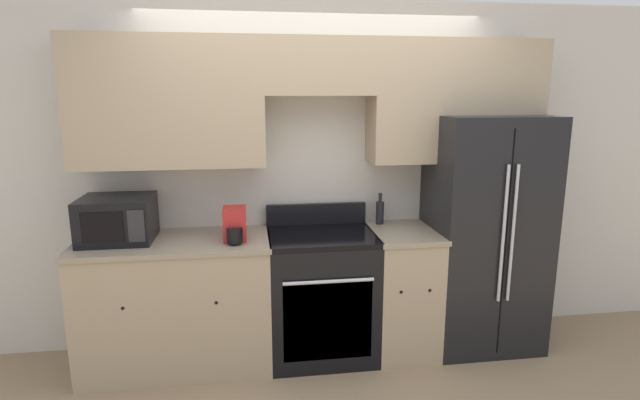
{
  "coord_description": "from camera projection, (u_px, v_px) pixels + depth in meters",
  "views": [
    {
      "loc": [
        -0.5,
        -3.12,
        1.94
      ],
      "look_at": [
        -0.0,
        0.31,
        1.19
      ],
      "focal_mm": 28.0,
      "sensor_mm": 36.0,
      "label": 1
    }
  ],
  "objects": [
    {
      "name": "bottle",
      "position": [
        380.0,
        212.0,
        3.85
      ],
      "size": [
        0.06,
        0.06,
        0.24
      ],
      "color": "black",
      "rests_on": "lower_cabinets_right"
    },
    {
      "name": "oven_range",
      "position": [
        321.0,
        294.0,
        3.7
      ],
      "size": [
        0.77,
        0.65,
        1.1
      ],
      "color": "black",
      "rests_on": "ground_plane"
    },
    {
      "name": "refrigerator",
      "position": [
        480.0,
        231.0,
        3.86
      ],
      "size": [
        0.83,
        0.81,
        1.78
      ],
      "color": "black",
      "rests_on": "ground_plane"
    },
    {
      "name": "coffee_maker",
      "position": [
        235.0,
        225.0,
        3.42
      ],
      "size": [
        0.15,
        0.27,
        0.22
      ],
      "color": "#B22323",
      "rests_on": "lower_cabinets_left"
    },
    {
      "name": "ground_plane",
      "position": [
        326.0,
        375.0,
        3.5
      ],
      "size": [
        12.0,
        12.0,
        0.0
      ],
      "primitive_type": "plane",
      "color": "#937A5B"
    },
    {
      "name": "wall_back",
      "position": [
        315.0,
        146.0,
        3.73
      ],
      "size": [
        8.0,
        0.39,
        2.6
      ],
      "color": "beige",
      "rests_on": "ground_plane"
    },
    {
      "name": "lower_cabinets_left",
      "position": [
        177.0,
        303.0,
        3.55
      ],
      "size": [
        1.33,
        0.64,
        0.94
      ],
      "color": "tan",
      "rests_on": "ground_plane"
    },
    {
      "name": "microwave",
      "position": [
        117.0,
        219.0,
        3.41
      ],
      "size": [
        0.48,
        0.42,
        0.3
      ],
      "color": "black",
      "rests_on": "lower_cabinets_left"
    },
    {
      "name": "lower_cabinets_right",
      "position": [
        401.0,
        290.0,
        3.78
      ],
      "size": [
        0.48,
        0.64,
        0.94
      ],
      "color": "tan",
      "rests_on": "ground_plane"
    }
  ]
}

